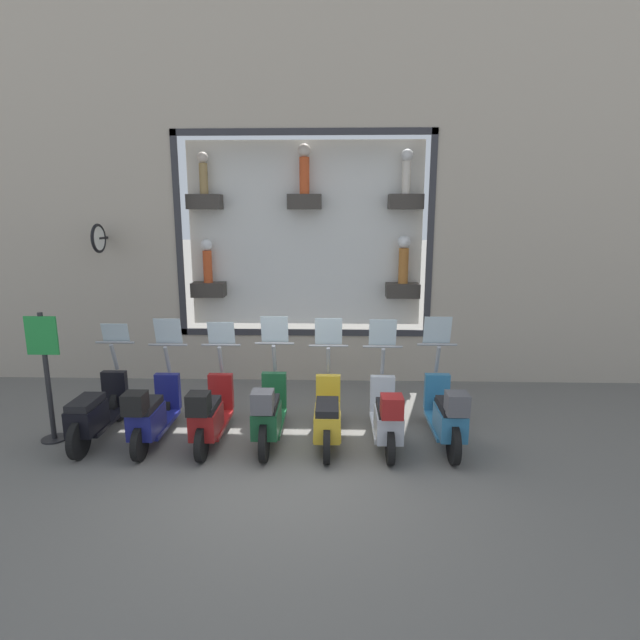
% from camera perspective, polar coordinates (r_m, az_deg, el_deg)
% --- Properties ---
extents(ground_plane, '(120.00, 120.00, 0.00)m').
position_cam_1_polar(ground_plane, '(6.87, -3.52, -16.05)').
color(ground_plane, '#66635E').
extents(building_facade, '(1.19, 36.00, 10.58)m').
position_cam_1_polar(building_facade, '(9.90, -1.91, 24.61)').
color(building_facade, '#ADA08E').
rests_on(building_facade, ground_plane).
extents(scooter_teal_0, '(1.81, 0.61, 1.71)m').
position_cam_1_polar(scooter_teal_0, '(7.31, 14.24, -10.40)').
color(scooter_teal_0, black).
rests_on(scooter_teal_0, ground_plane).
extents(scooter_silver_1, '(1.79, 0.60, 1.66)m').
position_cam_1_polar(scooter_silver_1, '(7.18, 7.64, -10.78)').
color(scooter_silver_1, black).
rests_on(scooter_silver_1, ground_plane).
extents(scooter_yellow_2, '(1.79, 0.60, 1.68)m').
position_cam_1_polar(scooter_yellow_2, '(7.21, 0.86, -10.86)').
color(scooter_yellow_2, black).
rests_on(scooter_yellow_2, ground_plane).
extents(scooter_green_3, '(1.81, 0.60, 1.70)m').
position_cam_1_polar(scooter_green_3, '(7.20, -5.89, -10.45)').
color(scooter_green_3, black).
rests_on(scooter_green_3, ground_plane).
extents(scooter_red_4, '(1.79, 0.60, 1.61)m').
position_cam_1_polar(scooter_red_4, '(7.35, -12.46, -10.38)').
color(scooter_red_4, black).
rests_on(scooter_red_4, ground_plane).
extents(scooter_navy_5, '(1.79, 0.61, 1.66)m').
position_cam_1_polar(scooter_navy_5, '(7.59, -18.66, -10.01)').
color(scooter_navy_5, black).
rests_on(scooter_navy_5, ground_plane).
extents(scooter_black_6, '(1.81, 0.61, 1.57)m').
position_cam_1_polar(scooter_black_6, '(7.98, -24.17, -9.56)').
color(scooter_black_6, black).
rests_on(scooter_black_6, ground_plane).
extents(shop_sign_post, '(0.36, 0.45, 1.90)m').
position_cam_1_polar(shop_sign_post, '(8.10, -28.79, -5.24)').
color(shop_sign_post, '#232326').
rests_on(shop_sign_post, ground_plane).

